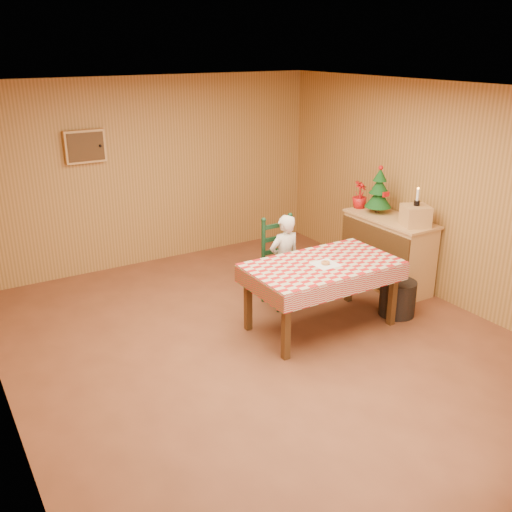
{
  "coord_description": "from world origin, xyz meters",
  "views": [
    {
      "loc": [
        -2.85,
        -4.46,
        3.01
      ],
      "look_at": [
        0.0,
        0.2,
        0.95
      ],
      "focal_mm": 40.0,
      "sensor_mm": 36.0,
      "label": 1
    }
  ],
  "objects_px": {
    "seated_child": "(284,260)",
    "crate": "(416,216)",
    "ladder_chair": "(282,263)",
    "dining_table": "(322,270)",
    "christmas_tree": "(379,192)",
    "shelf_unit": "(387,252)",
    "storage_bin": "(398,298)"
  },
  "relations": [
    {
      "from": "crate",
      "to": "christmas_tree",
      "type": "bearing_deg",
      "value": 90.0
    },
    {
      "from": "dining_table",
      "to": "crate",
      "type": "height_order",
      "value": "crate"
    },
    {
      "from": "crate",
      "to": "seated_child",
      "type": "bearing_deg",
      "value": 156.06
    },
    {
      "from": "shelf_unit",
      "to": "christmas_tree",
      "type": "relative_size",
      "value": 2.0
    },
    {
      "from": "ladder_chair",
      "to": "crate",
      "type": "distance_m",
      "value": 1.7
    },
    {
      "from": "shelf_unit",
      "to": "crate",
      "type": "height_order",
      "value": "crate"
    },
    {
      "from": "shelf_unit",
      "to": "crate",
      "type": "xyz_separation_m",
      "value": [
        0.01,
        -0.4,
        0.59
      ]
    },
    {
      "from": "ladder_chair",
      "to": "shelf_unit",
      "type": "height_order",
      "value": "ladder_chair"
    },
    {
      "from": "ladder_chair",
      "to": "crate",
      "type": "bearing_deg",
      "value": -25.79
    },
    {
      "from": "shelf_unit",
      "to": "seated_child",
      "type": "bearing_deg",
      "value": 170.38
    },
    {
      "from": "dining_table",
      "to": "crate",
      "type": "relative_size",
      "value": 5.52
    },
    {
      "from": "shelf_unit",
      "to": "christmas_tree",
      "type": "distance_m",
      "value": 0.79
    },
    {
      "from": "crate",
      "to": "christmas_tree",
      "type": "height_order",
      "value": "christmas_tree"
    },
    {
      "from": "shelf_unit",
      "to": "ladder_chair",
      "type": "bearing_deg",
      "value": 168.2
    },
    {
      "from": "dining_table",
      "to": "christmas_tree",
      "type": "distance_m",
      "value": 1.71
    },
    {
      "from": "dining_table",
      "to": "crate",
      "type": "distance_m",
      "value": 1.5
    },
    {
      "from": "ladder_chair",
      "to": "christmas_tree",
      "type": "bearing_deg",
      "value": -2.05
    },
    {
      "from": "seated_child",
      "to": "crate",
      "type": "relative_size",
      "value": 3.75
    },
    {
      "from": "crate",
      "to": "storage_bin",
      "type": "xyz_separation_m",
      "value": [
        -0.49,
        -0.31,
        -0.85
      ]
    },
    {
      "from": "seated_child",
      "to": "storage_bin",
      "type": "height_order",
      "value": "seated_child"
    },
    {
      "from": "ladder_chair",
      "to": "seated_child",
      "type": "height_order",
      "value": "seated_child"
    },
    {
      "from": "ladder_chair",
      "to": "storage_bin",
      "type": "bearing_deg",
      "value": -46.43
    },
    {
      "from": "crate",
      "to": "dining_table",
      "type": "bearing_deg",
      "value": -176.64
    },
    {
      "from": "christmas_tree",
      "to": "storage_bin",
      "type": "relative_size",
      "value": 1.49
    },
    {
      "from": "dining_table",
      "to": "storage_bin",
      "type": "relative_size",
      "value": 3.98
    },
    {
      "from": "ladder_chair",
      "to": "christmas_tree",
      "type": "xyz_separation_m",
      "value": [
        1.45,
        -0.05,
        0.71
      ]
    },
    {
      "from": "seated_child",
      "to": "shelf_unit",
      "type": "distance_m",
      "value": 1.47
    },
    {
      "from": "christmas_tree",
      "to": "seated_child",
      "type": "bearing_deg",
      "value": -179.81
    },
    {
      "from": "dining_table",
      "to": "christmas_tree",
      "type": "height_order",
      "value": "christmas_tree"
    },
    {
      "from": "dining_table",
      "to": "shelf_unit",
      "type": "bearing_deg",
      "value": 18.57
    },
    {
      "from": "dining_table",
      "to": "shelf_unit",
      "type": "xyz_separation_m",
      "value": [
        1.44,
        0.49,
        -0.22
      ]
    },
    {
      "from": "seated_child",
      "to": "storage_bin",
      "type": "xyz_separation_m",
      "value": [
        0.96,
        -0.95,
        -0.35
      ]
    }
  ]
}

